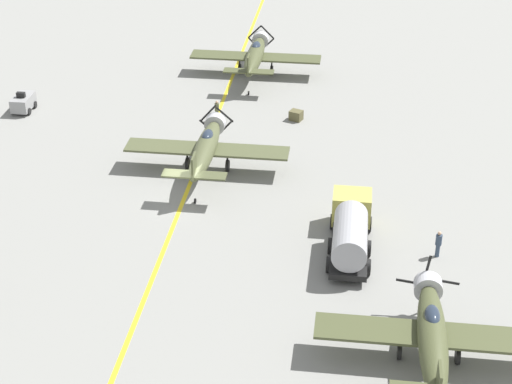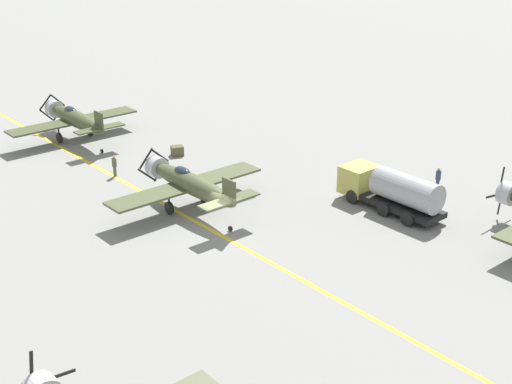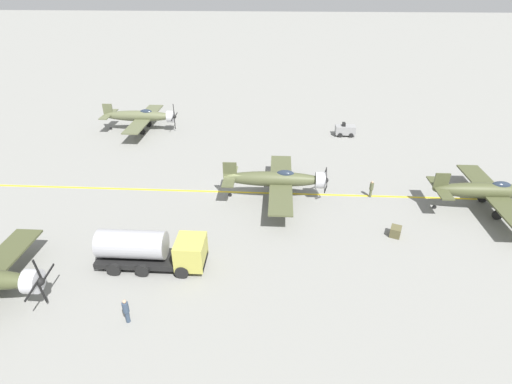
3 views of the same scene
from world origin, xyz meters
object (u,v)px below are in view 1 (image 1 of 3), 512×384
at_px(ground_crew_walking, 217,110).
at_px(supply_crate_by_tanker, 296,115).
at_px(airplane_mid_center, 206,148).
at_px(tow_tractor, 23,102).
at_px(fuel_tanker, 350,229).
at_px(airplane_near_right, 432,334).
at_px(ground_crew_inspecting, 438,243).
at_px(airplane_far_center, 255,55).

xyz_separation_m(ground_crew_walking, supply_crate_by_tanker, (6.48, 0.81, -0.52)).
relative_size(airplane_mid_center, supply_crate_by_tanker, 12.10).
bearing_deg(tow_tractor, airplane_mid_center, -27.14).
distance_m(airplane_mid_center, ground_crew_walking, 9.18).
bearing_deg(fuel_tanker, ground_crew_walking, 122.27).
distance_m(airplane_mid_center, supply_crate_by_tanker, 11.56).
distance_m(airplane_near_right, airplane_mid_center, 24.62).
bearing_deg(supply_crate_by_tanker, ground_crew_walking, -172.86).
height_order(airplane_mid_center, ground_crew_walking, airplane_mid_center).
height_order(tow_tractor, supply_crate_by_tanker, tow_tractor).
height_order(fuel_tanker, ground_crew_inspecting, fuel_tanker).
distance_m(airplane_near_right, fuel_tanker, 11.25).
relative_size(airplane_mid_center, fuel_tanker, 1.50).
xyz_separation_m(airplane_near_right, ground_crew_walking, (-15.88, 28.50, -1.07)).
relative_size(tow_tractor, supply_crate_by_tanker, 2.62).
bearing_deg(supply_crate_by_tanker, airplane_near_right, -72.22).
xyz_separation_m(fuel_tanker, ground_crew_inspecting, (5.45, -0.05, -0.52)).
bearing_deg(airplane_near_right, ground_crew_inspecting, 85.64).
xyz_separation_m(airplane_far_center, ground_crew_inspecting, (15.02, -28.28, -1.03)).
xyz_separation_m(fuel_tanker, supply_crate_by_tanker, (-4.98, 18.97, -1.10)).
height_order(airplane_mid_center, fuel_tanker, airplane_mid_center).
bearing_deg(airplane_far_center, ground_crew_walking, -108.53).
bearing_deg(supply_crate_by_tanker, tow_tractor, -177.37).
xyz_separation_m(airplane_mid_center, supply_crate_by_tanker, (5.75, 9.90, -1.60)).
xyz_separation_m(tow_tractor, ground_crew_walking, (16.52, 0.24, 0.15)).
bearing_deg(tow_tractor, supply_crate_by_tanker, 2.63).
relative_size(fuel_tanker, supply_crate_by_tanker, 8.07).
distance_m(ground_crew_inspecting, supply_crate_by_tanker, 21.70).
distance_m(airplane_mid_center, airplane_far_center, 19.20).
bearing_deg(ground_crew_inspecting, airplane_mid_center, 150.61).
relative_size(airplane_near_right, supply_crate_by_tanker, 12.10).
relative_size(airplane_mid_center, tow_tractor, 4.62).
xyz_separation_m(airplane_near_right, fuel_tanker, (-4.41, 10.34, -0.50)).
bearing_deg(fuel_tanker, supply_crate_by_tanker, 104.72).
bearing_deg(ground_crew_inspecting, airplane_near_right, -95.75).
distance_m(airplane_near_right, supply_crate_by_tanker, 30.82).
relative_size(ground_crew_walking, ground_crew_inspecting, 0.95).
relative_size(ground_crew_walking, supply_crate_by_tanker, 1.73).
distance_m(airplane_near_right, airplane_far_center, 41.03).
distance_m(tow_tractor, ground_crew_inspecting, 37.96).
relative_size(airplane_near_right, ground_crew_walking, 6.98).
bearing_deg(airplane_far_center, airplane_mid_center, -101.35).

